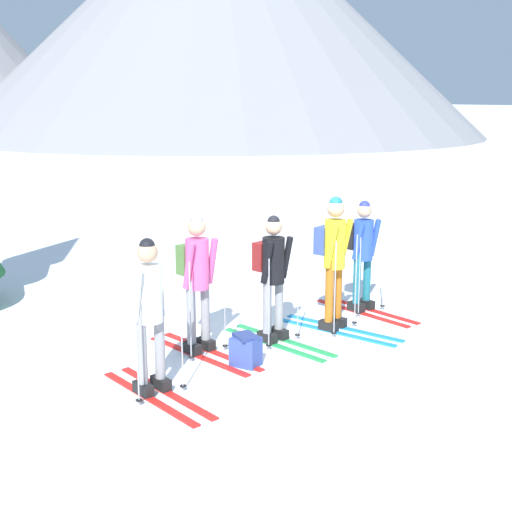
% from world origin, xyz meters
% --- Properties ---
extents(ground_plane, '(400.00, 400.00, 0.00)m').
position_xyz_m(ground_plane, '(0.00, 0.00, 0.00)').
color(ground_plane, white).
extents(skier_in_white, '(0.64, 1.73, 1.67)m').
position_xyz_m(skier_in_white, '(-1.83, -0.77, 0.91)').
color(skier_in_white, red).
rests_on(skier_in_white, ground).
extents(skier_in_pink, '(0.76, 1.79, 1.71)m').
position_xyz_m(skier_in_pink, '(-0.90, 0.09, 0.96)').
color(skier_in_pink, red).
rests_on(skier_in_pink, ground).
extents(skier_in_black, '(0.76, 1.69, 1.63)m').
position_xyz_m(skier_in_black, '(0.09, -0.02, 0.91)').
color(skier_in_black, green).
rests_on(skier_in_black, ground).
extents(skier_in_yellow, '(0.98, 1.76, 1.80)m').
position_xyz_m(skier_in_yellow, '(1.03, -0.02, 1.02)').
color(skier_in_yellow, '#1E84D1').
rests_on(skier_in_yellow, ground).
extents(skier_in_blue, '(0.64, 1.72, 1.62)m').
position_xyz_m(skier_in_blue, '(1.88, 0.45, 0.90)').
color(skier_in_blue, red).
rests_on(skier_in_blue, ground).
extents(backpack_on_snow_front, '(0.37, 0.40, 0.38)m').
position_xyz_m(backpack_on_snow_front, '(-0.61, -0.58, 0.19)').
color(backpack_on_snow_front, '#384C99').
rests_on(backpack_on_snow_front, ground).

